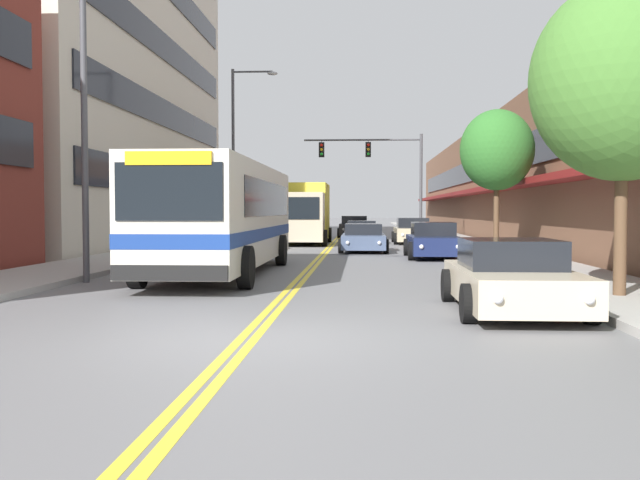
{
  "coord_description": "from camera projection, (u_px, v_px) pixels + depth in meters",
  "views": [
    {
      "loc": [
        1.62,
        -9.86,
        1.81
      ],
      "look_at": [
        -0.15,
        19.51,
        0.58
      ],
      "focal_mm": 40.0,
      "sensor_mm": 36.0,
      "label": 1
    }
  ],
  "objects": [
    {
      "name": "ground_plane",
      "position": [
        338.0,
        238.0,
        46.91
      ],
      "size": [
        240.0,
        240.0,
        0.0
      ],
      "primitive_type": "plane",
      "color": "slate"
    },
    {
      "name": "sidewalk_left",
      "position": [
        233.0,
        236.0,
        47.32
      ],
      "size": [
        2.95,
        106.0,
        0.15
      ],
      "color": "#9E9B96",
      "rests_on": "ground_plane"
    },
    {
      "name": "sidewalk_right",
      "position": [
        445.0,
        237.0,
        46.49
      ],
      "size": [
        2.95,
        106.0,
        0.15
      ],
      "color": "#9E9B96",
      "rests_on": "ground_plane"
    },
    {
      "name": "centre_line",
      "position": [
        338.0,
        238.0,
        46.91
      ],
      "size": [
        0.34,
        106.0,
        0.01
      ],
      "color": "yellow",
      "rests_on": "ground_plane"
    },
    {
      "name": "office_tower_left",
      "position": [
        55.0,
        18.0,
        37.67
      ],
      "size": [
        12.08,
        26.78,
        23.97
      ],
      "color": "beige",
      "rests_on": "ground_plane"
    },
    {
      "name": "storefront_row_right",
      "position": [
        534.0,
        183.0,
        46.0
      ],
      "size": [
        9.1,
        68.0,
        7.1
      ],
      "color": "brown",
      "rests_on": "ground_plane"
    },
    {
      "name": "city_bus",
      "position": [
        225.0,
        213.0,
        20.37
      ],
      "size": [
        2.84,
        11.61,
        3.06
      ],
      "color": "silver",
      "rests_on": "ground_plane"
    },
    {
      "name": "car_silver_parked_left_near",
      "position": [
        263.0,
        230.0,
        43.23
      ],
      "size": [
        1.98,
        4.3,
        1.25
      ],
      "color": "#B7B7BC",
      "rests_on": "ground_plane"
    },
    {
      "name": "car_black_parked_left_mid",
      "position": [
        241.0,
        235.0,
        35.17
      ],
      "size": [
        2.16,
        4.76,
        1.3
      ],
      "color": "black",
      "rests_on": "ground_plane"
    },
    {
      "name": "car_champagne_parked_right_foreground",
      "position": [
        511.0,
        278.0,
        12.74
      ],
      "size": [
        2.16,
        4.58,
        1.29
      ],
      "color": "beige",
      "rests_on": "ground_plane"
    },
    {
      "name": "car_navy_parked_right_mid",
      "position": [
        433.0,
        241.0,
        27.05
      ],
      "size": [
        2.07,
        4.6,
        1.36
      ],
      "color": "#19234C",
      "rests_on": "ground_plane"
    },
    {
      "name": "car_beige_parked_right_far",
      "position": [
        413.0,
        232.0,
        39.0
      ],
      "size": [
        2.18,
        4.82,
        1.39
      ],
      "color": "#BCAD89",
      "rests_on": "ground_plane"
    },
    {
      "name": "car_dark_grey_moving_lead",
      "position": [
        362.0,
        233.0,
        38.15
      ],
      "size": [
        1.98,
        4.4,
        1.25
      ],
      "color": "#38383D",
      "rests_on": "ground_plane"
    },
    {
      "name": "car_slate_blue_moving_second",
      "position": [
        363.0,
        239.0,
        31.09
      ],
      "size": [
        2.11,
        4.45,
        1.22
      ],
      "color": "#475675",
      "rests_on": "ground_plane"
    },
    {
      "name": "car_charcoal_moving_third",
      "position": [
        354.0,
        227.0,
        47.85
      ],
      "size": [
        2.2,
        4.15,
        1.43
      ],
      "color": "#232328",
      "rests_on": "ground_plane"
    },
    {
      "name": "box_truck",
      "position": [
        305.0,
        213.0,
        37.99
      ],
      "size": [
        2.57,
        6.62,
        3.24
      ],
      "color": "beige",
      "rests_on": "ground_plane"
    },
    {
      "name": "traffic_signal_mast",
      "position": [
        380.0,
        164.0,
        44.12
      ],
      "size": [
        7.34,
        0.38,
        6.52
      ],
      "color": "#47474C",
      "rests_on": "ground_plane"
    },
    {
      "name": "street_lamp_left_near",
      "position": [
        95.0,
        65.0,
        17.6
      ],
      "size": [
        2.31,
        0.28,
        9.24
      ],
      "color": "#47474C",
      "rests_on": "ground_plane"
    },
    {
      "name": "street_lamp_left_far",
      "position": [
        239.0,
        142.0,
        37.91
      ],
      "size": [
        2.48,
        0.28,
        9.3
      ],
      "color": "#47474C",
      "rests_on": "ground_plane"
    },
    {
      "name": "street_tree_right_near",
      "position": [
        623.0,
        81.0,
        13.81
      ],
      "size": [
        3.57,
        3.57,
        6.15
      ],
      "color": "brown",
      "rests_on": "sidewalk_right"
    },
    {
      "name": "street_tree_right_mid",
      "position": [
        497.0,
        150.0,
        26.8
      ],
      "size": [
        2.77,
        2.77,
        5.46
      ],
      "color": "brown",
      "rests_on": "sidewalk_right"
    },
    {
      "name": "fire_hydrant",
      "position": [
        560.0,
        267.0,
        15.65
      ],
      "size": [
        0.33,
        0.25,
        0.84
      ],
      "color": "red",
      "rests_on": "sidewalk_right"
    }
  ]
}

